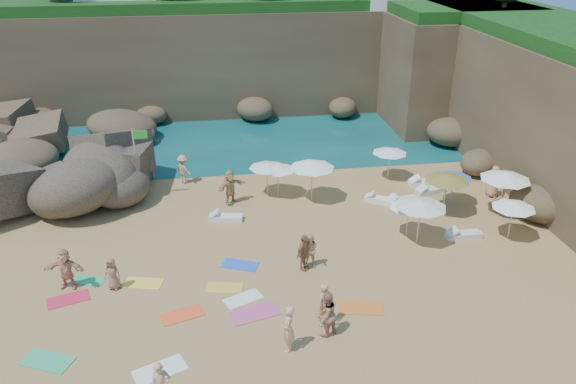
{
  "coord_description": "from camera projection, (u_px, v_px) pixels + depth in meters",
  "views": [
    {
      "loc": [
        -1.67,
        -21.73,
        13.93
      ],
      "look_at": [
        2.0,
        3.0,
        2.0
      ],
      "focal_mm": 35.0,
      "sensor_mm": 36.0,
      "label": 1
    }
  ],
  "objects": [
    {
      "name": "parasol_8",
      "position": [
        421.0,
        203.0,
        26.28
      ],
      "size": [
        2.46,
        2.46,
        2.32
      ],
      "color": "silver",
      "rests_on": "ground"
    },
    {
      "name": "person_lie_4",
      "position": [
        324.0,
        320.0,
        21.55
      ],
      "size": [
        1.44,
        1.85,
        0.42
      ],
      "primitive_type": "imported",
      "rotation": [
        0.0,
        0.0,
        0.52
      ],
      "color": "tan",
      "rests_on": "ground"
    },
    {
      "name": "person_stand_1",
      "position": [
        326.0,
        314.0,
        20.72
      ],
      "size": [
        1.13,
        1.06,
        1.86
      ],
      "primitive_type": "imported",
      "rotation": [
        0.0,
        0.0,
        3.67
      ],
      "color": "#B9745C",
      "rests_on": "ground"
    },
    {
      "name": "parasol_7",
      "position": [
        506.0,
        176.0,
        28.88
      ],
      "size": [
        2.59,
        2.59,
        2.45
      ],
      "color": "silver",
      "rests_on": "ground"
    },
    {
      "name": "lounger_3",
      "position": [
        402.0,
        201.0,
        30.99
      ],
      "size": [
        1.9,
        0.91,
        0.28
      ],
      "primitive_type": "cube",
      "rotation": [
        0.0,
        0.0,
        0.17
      ],
      "color": "silver",
      "rests_on": "ground"
    },
    {
      "name": "person_stand_3",
      "position": [
        304.0,
        252.0,
        24.73
      ],
      "size": [
        0.98,
        1.05,
        1.73
      ],
      "primitive_type": "imported",
      "rotation": [
        0.0,
        0.0,
        0.86
      ],
      "color": "#966B4B",
      "rests_on": "ground"
    },
    {
      "name": "lounger_2",
      "position": [
        426.0,
        183.0,
        33.13
      ],
      "size": [
        2.01,
        0.79,
        0.31
      ],
      "primitive_type": "cube",
      "rotation": [
        0.0,
        0.0,
        -0.07
      ],
      "color": "white",
      "rests_on": "ground"
    },
    {
      "name": "parasol_6",
      "position": [
        447.0,
        177.0,
        29.08
      ],
      "size": [
        2.41,
        2.41,
        2.28
      ],
      "color": "silver",
      "rests_on": "ground"
    },
    {
      "name": "parasol_0",
      "position": [
        267.0,
        165.0,
        31.26
      ],
      "size": [
        2.1,
        2.1,
        1.98
      ],
      "color": "silver",
      "rests_on": "ground"
    },
    {
      "name": "flag_pole",
      "position": [
        138.0,
        155.0,
        30.36
      ],
      "size": [
        0.81,
        0.08,
        4.16
      ],
      "color": "silver",
      "rests_on": "ground"
    },
    {
      "name": "person_stand_2",
      "position": [
        183.0,
        169.0,
        33.11
      ],
      "size": [
        1.16,
        1.12,
        1.77
      ],
      "primitive_type": "imported",
      "rotation": [
        0.0,
        0.0,
        2.4
      ],
      "color": "tan",
      "rests_on": "ground"
    },
    {
      "name": "cliff_back",
      "position": [
        249.0,
        57.0,
        46.48
      ],
      "size": [
        44.0,
        8.0,
        8.0
      ],
      "primitive_type": "cube",
      "color": "brown",
      "rests_on": "ground"
    },
    {
      "name": "rock_promontory",
      "position": [
        73.0,
        150.0,
        38.44
      ],
      "size": [
        12.0,
        7.0,
        2.0
      ],
      "primitive_type": null,
      "color": "brown",
      "rests_on": "ground"
    },
    {
      "name": "lounger_0",
      "position": [
        226.0,
        218.0,
        29.22
      ],
      "size": [
        1.8,
        0.86,
        0.27
      ],
      "primitive_type": "cube",
      "rotation": [
        0.0,
        0.0,
        -0.17
      ],
      "color": "white",
      "rests_on": "ground"
    },
    {
      "name": "marina_masts",
      "position": [
        33.0,
        63.0,
        48.92
      ],
      "size": [
        3.1,
        0.1,
        6.0
      ],
      "color": "white",
      "rests_on": "ground"
    },
    {
      "name": "towel_3",
      "position": [
        47.0,
        361.0,
        19.79
      ],
      "size": [
        2.01,
        1.56,
        0.03
      ],
      "primitive_type": "cube",
      "rotation": [
        0.0,
        0.0,
        -0.43
      ],
      "color": "#32B16F",
      "rests_on": "ground"
    },
    {
      "name": "towel_13",
      "position": [
        243.0,
        299.0,
        23.08
      ],
      "size": [
        1.74,
        1.34,
        0.03
      ],
      "primitive_type": "cube",
      "rotation": [
        0.0,
        0.0,
        0.42
      ],
      "color": "white",
      "rests_on": "ground"
    },
    {
      "name": "parasol_9",
      "position": [
        409.0,
        205.0,
        27.08
      ],
      "size": [
        1.98,
        1.98,
        1.87
      ],
      "color": "silver",
      "rests_on": "ground"
    },
    {
      "name": "parasol_10",
      "position": [
        454.0,
        175.0,
        30.25
      ],
      "size": [
        1.99,
        1.99,
        1.88
      ],
      "color": "silver",
      "rests_on": "ground"
    },
    {
      "name": "towel_2",
      "position": [
        182.0,
        315.0,
        22.13
      ],
      "size": [
        1.84,
        1.3,
        0.03
      ],
      "primitive_type": "cube",
      "rotation": [
        0.0,
        0.0,
        0.31
      ],
      "color": "#FF5428",
      "rests_on": "ground"
    },
    {
      "name": "lounger_4",
      "position": [
        380.0,
        200.0,
        31.09
      ],
      "size": [
        1.8,
        1.33,
        0.27
      ],
      "primitive_type": "cube",
      "rotation": [
        0.0,
        0.0,
        -0.5
      ],
      "color": "white",
      "rests_on": "ground"
    },
    {
      "name": "cliff_right",
      "position": [
        556.0,
        108.0,
        33.55
      ],
      "size": [
        8.0,
        30.0,
        8.0
      ],
      "primitive_type": "cube",
      "color": "brown",
      "rests_on": "ground"
    },
    {
      "name": "seawater",
      "position": [
        225.0,
        90.0,
        52.4
      ],
      "size": [
        120.0,
        120.0,
        0.0
      ],
      "primitive_type": "plane",
      "color": "#0C4751",
      "rests_on": "ground"
    },
    {
      "name": "towel_4",
      "position": [
        143.0,
        283.0,
        24.1
      ],
      "size": [
        1.78,
        1.2,
        0.03
      ],
      "primitive_type": "cube",
      "rotation": [
        0.0,
        0.0,
        -0.25
      ],
      "color": "yellow",
      "rests_on": "ground"
    },
    {
      "name": "person_stand_5",
      "position": [
        230.0,
        187.0,
        30.69
      ],
      "size": [
        1.78,
        1.45,
        1.94
      ],
      "primitive_type": "imported",
      "rotation": [
        0.0,
        0.0,
        0.6
      ],
      "color": "tan",
      "rests_on": "ground"
    },
    {
      "name": "person_lie_2",
      "position": [
        114.0,
        285.0,
        23.69
      ],
      "size": [
        1.09,
        1.57,
        0.38
      ],
      "primitive_type": "imported",
      "rotation": [
        0.0,
        0.0,
        -0.3
      ],
      "color": "#95614A",
      "rests_on": "ground"
    },
    {
      "name": "lounger_1",
      "position": [
        431.0,
        191.0,
        32.2
      ],
      "size": [
        1.87,
        1.02,
        0.28
      ],
      "primitive_type": "cube",
      "rotation": [
        0.0,
        0.0,
        0.26
      ],
      "color": "silver",
      "rests_on": "ground"
    },
    {
      "name": "parasol_2",
      "position": [
        312.0,
        165.0,
        30.46
      ],
      "size": [
        2.49,
        2.49,
        2.35
      ],
      "color": "silver",
      "rests_on": "ground"
    },
    {
      "name": "towel_10",
      "position": [
        360.0,
        308.0,
        22.54
      ],
      "size": [
        1.94,
        1.22,
        0.03
      ],
      "primitive_type": "cube",
      "rotation": [
        0.0,
        0.0,
        -0.19
      ],
      "color": "orange",
      "rests_on": "ground"
    },
    {
      "name": "lounger_5",
      "position": [
        464.0,
        235.0,
        27.59
      ],
      "size": [
        1.76,
        0.62,
        0.27
      ],
      "primitive_type": "cube",
      "rotation": [
        0.0,
        0.0,
        0.02
      ],
      "color": "silver",
      "rests_on": "ground"
    },
    {
      "name": "ground",
      "position": [
        254.0,
        262.0,
        25.62
      ],
      "size": [
        120.0,
        120.0,
        0.0
      ],
      "primitive_type": "plane",
      "color": "tan",
      "rests_on": "ground"
    },
    {
      "name": "towel_11",
      "position": [
        89.0,
        280.0,
        24.3
      ],
      "size": [
        1.62,
        1.18,
        0.03
      ],
      "primitive_type": "cube",
      "rotation": [
        0.0,
        0.0,
        -0.35
      ],
      "color": "#34B96A",
      "rests_on": "ground"
    },
    {
      "name": "towel_7",
      "position": [
        68.0,
        299.0,
        23.05
      ],
      "size": [
        1.83,
        1.29,
        0.03
      ],
      "primitive_type": "cube",
      "rotation": [
        0.0,
        0.0,
        0.31
      ],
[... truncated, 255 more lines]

